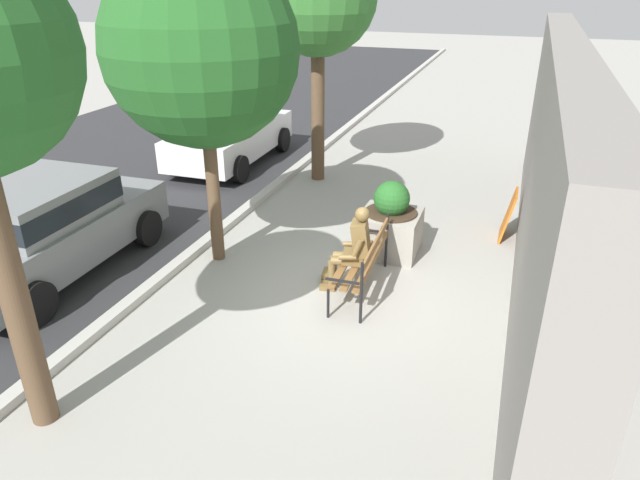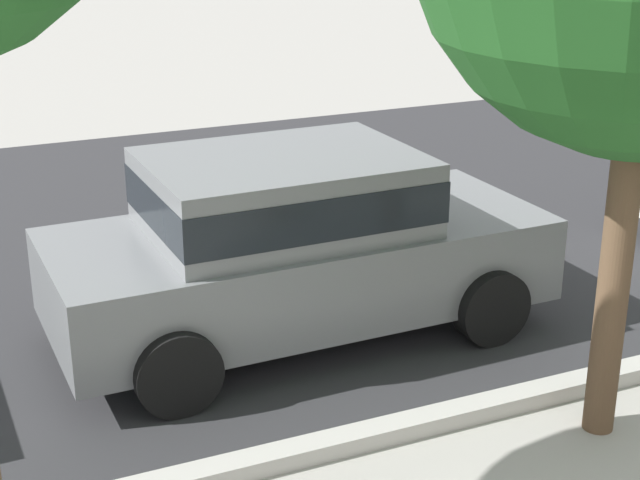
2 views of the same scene
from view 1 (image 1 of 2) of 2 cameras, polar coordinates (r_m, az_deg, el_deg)
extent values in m
plane|color=#9E9B93|center=(8.68, 2.61, -5.61)|extent=(80.00, 80.00, 0.00)
cube|color=#B2AFA8|center=(9.77, -13.88, -2.24)|extent=(60.00, 0.20, 0.12)
cube|color=gray|center=(9.06, 21.81, 6.43)|extent=(12.00, 0.50, 3.60)
cube|color=brown|center=(8.61, 4.92, -2.52)|extent=(1.70, 0.17, 0.04)
cube|color=brown|center=(8.65, 3.76, -2.36)|extent=(1.70, 0.17, 0.04)
cube|color=brown|center=(8.68, 2.60, -2.20)|extent=(1.70, 0.17, 0.04)
cube|color=brown|center=(8.52, 5.55, -1.60)|extent=(1.70, 0.10, 0.11)
cube|color=brown|center=(8.42, 5.61, -0.26)|extent=(1.70, 0.10, 0.11)
cylinder|color=black|center=(8.06, 0.82, -6.37)|extent=(0.04, 0.04, 0.45)
cylinder|color=black|center=(7.83, 4.14, -5.33)|extent=(0.04, 0.04, 0.95)
cube|color=black|center=(7.81, 2.24, -4.13)|extent=(0.05, 0.48, 0.03)
cylinder|color=black|center=(9.55, 3.82, -1.05)|extent=(0.04, 0.04, 0.45)
cylinder|color=black|center=(9.36, 6.65, -0.05)|extent=(0.04, 0.04, 0.95)
cube|color=black|center=(9.34, 5.08, 0.96)|extent=(0.05, 0.48, 0.03)
cube|color=brown|center=(8.60, 3.37, -1.69)|extent=(0.39, 0.37, 0.16)
cube|color=brown|center=(8.45, 4.10, 0.19)|extent=(0.40, 0.34, 0.55)
sphere|color=brown|center=(8.29, 4.25, 2.56)|extent=(0.22, 0.22, 0.22)
cylinder|color=brown|center=(8.27, 3.77, -0.75)|extent=(0.12, 0.19, 0.29)
cylinder|color=brown|center=(8.36, 2.78, -1.75)|extent=(0.12, 0.28, 0.10)
cylinder|color=brown|center=(8.67, 4.13, 0.51)|extent=(0.12, 0.19, 0.29)
cylinder|color=brown|center=(8.77, 3.20, -0.40)|extent=(0.12, 0.28, 0.10)
cylinder|color=brown|center=(8.55, 2.36, -2.12)|extent=(0.18, 0.38, 0.14)
cylinder|color=brown|center=(8.71, 1.15, -3.60)|extent=(0.11, 0.11, 0.50)
cube|color=brown|center=(8.82, 0.75, -4.79)|extent=(0.15, 0.25, 0.07)
cylinder|color=brown|center=(8.71, 2.53, -1.58)|extent=(0.18, 0.38, 0.14)
cylinder|color=brown|center=(8.86, 1.34, -3.04)|extent=(0.11, 0.11, 0.50)
cube|color=brown|center=(8.97, 0.95, -4.22)|extent=(0.15, 0.25, 0.07)
cube|color=brown|center=(9.07, 0.84, -3.55)|extent=(0.30, 0.22, 0.16)
cube|color=gray|center=(9.92, 6.99, 0.74)|extent=(0.99, 0.99, 0.73)
cylinder|color=#38281C|center=(9.77, 7.10, 2.77)|extent=(0.89, 0.89, 0.03)
sphere|color=#235B23|center=(9.68, 7.18, 4.11)|extent=(0.61, 0.61, 0.61)
cylinder|color=brown|center=(6.41, -28.22, -4.96)|extent=(0.28, 0.28, 3.11)
cylinder|color=brown|center=(9.46, -10.59, 4.78)|extent=(0.21, 0.21, 2.41)
sphere|color=#235B23|center=(8.94, -11.78, 18.24)|extent=(2.92, 2.92, 2.92)
cylinder|color=brown|center=(13.16, -0.22, 12.64)|extent=(0.30, 0.30, 3.13)
cube|color=slate|center=(10.06, -25.31, 0.27)|extent=(4.13, 1.77, 0.70)
cube|color=slate|center=(9.74, -26.58, 3.38)|extent=(2.16, 1.60, 0.60)
cube|color=black|center=(9.74, -26.58, 3.38)|extent=(2.17, 1.62, 0.33)
cylinder|color=black|center=(11.61, -23.85, 2.18)|extent=(0.64, 0.23, 0.64)
cylinder|color=black|center=(10.58, -16.90, 1.15)|extent=(0.64, 0.23, 0.64)
cylinder|color=black|center=(8.80, -26.54, -5.68)|extent=(0.64, 0.23, 0.64)
cube|color=silver|center=(14.78, -8.86, 9.94)|extent=(4.13, 1.77, 0.70)
cube|color=silver|center=(14.49, -9.31, 12.26)|extent=(2.16, 1.60, 0.60)
cube|color=black|center=(14.49, -9.31, 12.26)|extent=(2.17, 1.62, 0.33)
cylinder|color=black|center=(16.37, -9.40, 10.36)|extent=(0.64, 0.23, 0.64)
cylinder|color=black|center=(15.68, -3.77, 9.97)|extent=(0.64, 0.23, 0.64)
cylinder|color=black|center=(14.16, -14.31, 7.55)|extent=(0.64, 0.23, 0.64)
cylinder|color=black|center=(13.35, -8.05, 7.02)|extent=(0.64, 0.23, 0.64)
cube|color=#C6661E|center=(10.89, 18.27, 2.38)|extent=(0.70, 0.23, 0.89)
camera|label=2|loc=(3.62, 19.04, 9.53)|focal=53.75mm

